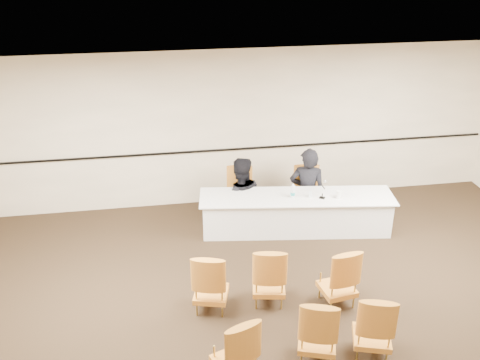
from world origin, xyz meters
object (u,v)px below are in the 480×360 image
panel_table (296,213)px  coffee_cup (339,195)px  microphone (323,191)px  aud_chair_front_mid (269,274)px  panelist_main_chair (307,193)px  aud_chair_front_right (338,276)px  panelist_second_chair (240,194)px  aud_chair_front_left (211,281)px  drinking_glass (310,195)px  aud_chair_back_mid (318,328)px  panelist_second (240,202)px  water_bottle (293,191)px  panelist_main (307,194)px  aud_chair_back_left (235,348)px  aud_chair_back_right (374,323)px

panel_table → coffee_cup: coffee_cup is taller
microphone → aud_chair_front_mid: (-1.31, -1.76, -0.35)m
panelist_main_chair → aud_chair_front_right: 2.60m
panelist_main_chair → panelist_second_chair: same height
aud_chair_front_left → drinking_glass: bearing=58.4°
panelist_main_chair → aud_chair_back_mid: 3.70m
panelist_second_chair → aud_chair_front_right: (0.96, -2.75, 0.00)m
panelist_second → aud_chair_back_mid: 3.78m
panelist_second_chair → water_bottle: panelist_second_chair is taller
drinking_glass → coffee_cup: (0.47, -0.12, 0.02)m
panelist_main → aud_chair_front_left: panelist_main is taller
panelist_main_chair → water_bottle: 0.74m
panelist_second_chair → panelist_main_chair: bearing=-0.0°
water_bottle → aud_chair_back_left: aud_chair_back_left is taller
aud_chair_back_mid → aud_chair_front_right: bearing=77.3°
microphone → aud_chair_front_mid: size_ratio=0.30×
aud_chair_back_right → microphone: bearing=102.5°
water_bottle → aud_chair_front_right: bearing=-86.1°
panel_table → water_bottle: 0.48m
coffee_cup → aud_chair_front_mid: aud_chair_front_mid is taller
microphone → aud_chair_front_mid: microphone is taller
panelist_main_chair → panelist_second: (-1.24, 0.17, -0.17)m
drinking_glass → aud_chair_back_mid: bearing=-104.2°
microphone → coffee_cup: (0.28, -0.04, -0.07)m
coffee_cup → aud_chair_front_left: aud_chair_front_left is taller
drinking_glass → aud_chair_front_mid: 2.17m
panelist_main_chair → aud_chair_back_right: size_ratio=1.00×
panelist_second_chair → coffee_cup: bearing=-20.0°
panel_table → aud_chair_back_left: 3.67m
water_bottle → aud_chair_back_mid: 3.13m
panelist_second_chair → panelist_second: bearing=-172.4°
drinking_glass → aud_chair_back_right: 3.08m
aud_chair_front_left → aud_chair_front_mid: (0.84, 0.02, 0.00)m
microphone → aud_chair_back_right: bearing=-64.6°
panelist_main → water_bottle: bearing=69.4°
aud_chair_front_left → aud_chair_back_left: (0.13, -1.36, 0.00)m
aud_chair_back_left → panelist_main: bearing=42.4°
aud_chair_front_left → aud_chair_back_mid: same height
water_bottle → aud_chair_back_left: 3.62m
panelist_main_chair → aud_chair_back_mid: size_ratio=1.00×
panelist_second_chair → aud_chair_front_left: 2.70m
panelist_main → microphone: (0.08, -0.63, 0.37)m
panelist_second_chair → aud_chair_back_left: size_ratio=1.00×
coffee_cup → panel_table: bearing=164.7°
aud_chair_front_mid → panelist_second: bearing=100.5°
panelist_main_chair → microphone: size_ratio=3.28×
panelist_main → panelist_main_chair: 0.02m
panelist_second → drinking_glass: panelist_second is taller
panelist_second → panelist_main_chair: bearing=172.6°
microphone → drinking_glass: 0.23m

